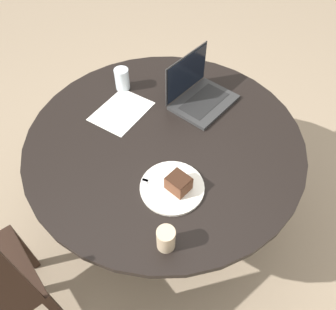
% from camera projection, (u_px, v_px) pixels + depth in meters
% --- Properties ---
extents(ground_plane, '(12.00, 12.00, 0.00)m').
position_uv_depth(ground_plane, '(165.00, 212.00, 2.10)').
color(ground_plane, gray).
extents(dining_table, '(1.32, 1.32, 0.71)m').
position_uv_depth(dining_table, '(165.00, 150.00, 1.63)').
color(dining_table, black).
rests_on(dining_table, ground_plane).
extents(paper_document, '(0.36, 0.33, 0.00)m').
position_uv_depth(paper_document, '(122.00, 111.00, 1.66)').
color(paper_document, white).
rests_on(paper_document, dining_table).
extents(plate, '(0.27, 0.27, 0.01)m').
position_uv_depth(plate, '(172.00, 187.00, 1.36)').
color(plate, silver).
rests_on(plate, dining_table).
extents(cake_slice, '(0.10, 0.11, 0.07)m').
position_uv_depth(cake_slice, '(179.00, 183.00, 1.33)').
color(cake_slice, brown).
rests_on(cake_slice, plate).
extents(fork, '(0.13, 0.14, 0.00)m').
position_uv_depth(fork, '(157.00, 184.00, 1.36)').
color(fork, silver).
rests_on(fork, plate).
extents(coffee_glass, '(0.07, 0.07, 0.10)m').
position_uv_depth(coffee_glass, '(166.00, 239.00, 1.17)').
color(coffee_glass, '#C6AD89').
rests_on(coffee_glass, dining_table).
extents(water_glass, '(0.08, 0.08, 0.12)m').
position_uv_depth(water_glass, '(122.00, 79.00, 1.74)').
color(water_glass, silver).
rests_on(water_glass, dining_table).
extents(laptop, '(0.38, 0.34, 0.24)m').
position_uv_depth(laptop, '(199.00, 95.00, 1.68)').
color(laptop, '#2D2D2D').
rests_on(laptop, dining_table).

